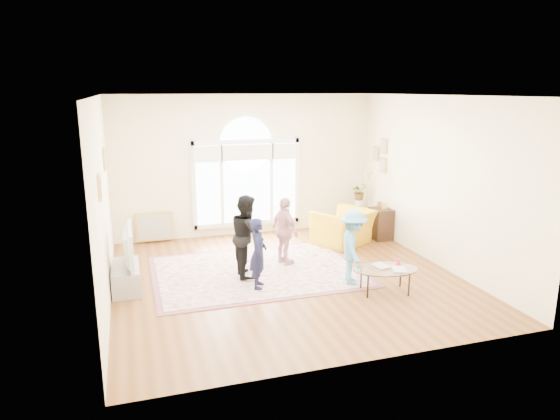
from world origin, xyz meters
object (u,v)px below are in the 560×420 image
object	(u,v)px
tv_console	(126,277)
armchair	(343,227)
television	(124,247)
coffee_table	(385,270)
area_rug	(257,271)

from	to	relation	value
tv_console	armchair	distance (m)	4.72
tv_console	television	distance (m)	0.54
coffee_table	armchair	distance (m)	2.69
coffee_table	armchair	size ratio (longest dim) A/B	1.03
tv_console	armchair	bearing A→B (deg)	15.24
area_rug	tv_console	size ratio (longest dim) A/B	3.60
tv_console	coffee_table	bearing A→B (deg)	-18.96
tv_console	television	world-z (taller)	television
area_rug	tv_console	bearing A→B (deg)	-176.42
tv_console	coffee_table	world-z (taller)	coffee_table
coffee_table	armchair	world-z (taller)	armchair
television	armchair	xyz separation A→B (m)	(4.54, 1.24, -0.37)
tv_console	television	size ratio (longest dim) A/B	0.88
television	armchair	world-z (taller)	television
area_rug	tv_console	distance (m)	2.34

